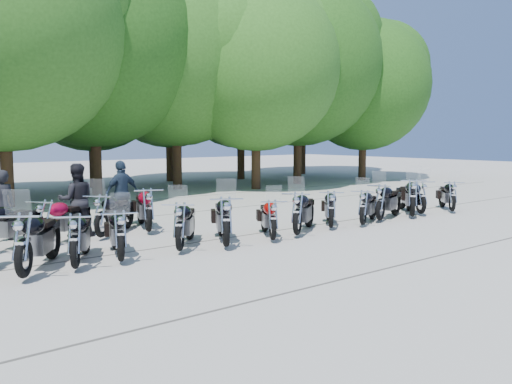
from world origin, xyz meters
TOP-DOWN VIEW (x-y plane):
  - ground at (0.00, 0.00)m, footprint 90.00×90.00m
  - tree_3 at (-3.57, 11.24)m, footprint 8.70×8.70m
  - tree_4 at (0.54, 13.09)m, footprint 9.13×9.13m
  - tree_5 at (4.61, 13.20)m, footprint 9.04×9.04m
  - tree_6 at (7.55, 10.82)m, footprint 8.00×8.00m
  - tree_7 at (11.20, 11.78)m, footprint 8.79×8.79m
  - tree_8 at (15.83, 11.20)m, footprint 7.53×7.53m
  - tree_12 at (1.80, 16.47)m, footprint 7.88×7.88m
  - tree_13 at (6.69, 17.47)m, footprint 8.31×8.31m
  - tree_14 at (10.68, 16.09)m, footprint 8.02×8.02m
  - tree_15 at (16.61, 17.02)m, footprint 9.67×9.67m
  - motorcycle_1 at (-6.12, 0.42)m, footprint 1.98×2.46m
  - motorcycle_2 at (-5.16, 0.54)m, footprint 1.64×2.27m
  - motorcycle_3 at (-4.24, 0.55)m, footprint 1.39×2.27m
  - motorcycle_4 at (-2.81, 0.65)m, footprint 1.97×2.18m
  - motorcycle_5 at (-1.78, 0.38)m, footprint 1.90×2.43m
  - motorcycle_6 at (-0.42, 0.34)m, footprint 1.65×2.09m
  - motorcycle_7 at (0.46, 0.42)m, footprint 2.30×1.92m
  - motorcycle_8 at (1.94, 0.66)m, footprint 1.98×1.99m
  - motorcycle_9 at (2.99, 0.41)m, footprint 2.14×1.58m
  - motorcycle_10 at (4.01, 0.61)m, footprint 2.38×1.47m
  - motorcycle_11 at (5.40, 0.47)m, footprint 2.41×2.12m
  - motorcycle_12 at (6.11, 0.65)m, footprint 1.79×2.29m
  - motorcycle_13 at (7.43, 0.34)m, footprint 1.98×1.93m
  - motorcycle_15 at (-4.87, 3.09)m, footprint 2.16×1.94m
  - motorcycle_16 at (-3.49, 3.23)m, footprint 2.14×2.04m
  - motorcycle_17 at (-2.23, 3.19)m, footprint 1.56×2.53m
  - rider_0 at (-5.41, 4.61)m, footprint 0.69×0.50m
  - rider_1 at (-3.77, 4.09)m, footprint 1.06×0.92m
  - rider_2 at (-2.15, 4.91)m, footprint 1.16×0.65m

SIDE VIEW (x-z plane):
  - ground at x=0.00m, z-range 0.00..0.00m
  - motorcycle_6 at x=-0.42m, z-range 0.00..1.17m
  - motorcycle_9 at x=2.99m, z-range 0.00..1.19m
  - motorcycle_13 at x=7.43m, z-range 0.00..1.20m
  - motorcycle_8 at x=1.94m, z-range 0.00..1.22m
  - motorcycle_3 at x=-4.24m, z-range 0.00..1.23m
  - motorcycle_2 at x=-5.16m, z-range 0.00..1.25m
  - motorcycle_15 at x=-4.87m, z-range 0.00..1.26m
  - motorcycle_4 at x=-2.81m, z-range 0.00..1.28m
  - motorcycle_16 at x=-3.49m, z-range 0.00..1.28m
  - motorcycle_12 at x=6.11m, z-range 0.00..1.28m
  - motorcycle_10 at x=4.01m, z-range 0.00..1.29m
  - motorcycle_7 at x=0.46m, z-range 0.00..1.31m
  - motorcycle_5 at x=-1.78m, z-range 0.00..1.36m
  - motorcycle_17 at x=-2.23m, z-range 0.00..1.37m
  - motorcycle_1 at x=-6.12m, z-range 0.00..1.39m
  - motorcycle_11 at x=5.40m, z-range 0.00..1.40m
  - rider_0 at x=-5.41m, z-range 0.00..1.74m
  - rider_2 at x=-2.15m, z-range 0.00..1.86m
  - rider_1 at x=-3.77m, z-range 0.00..1.86m
  - tree_8 at x=15.83m, z-range 0.85..10.10m
  - tree_12 at x=1.80m, z-range 0.89..10.56m
  - tree_6 at x=7.55m, z-range 0.90..10.72m
  - tree_14 at x=10.68m, z-range 0.91..10.75m
  - tree_13 at x=6.69m, z-range 0.94..11.14m
  - tree_3 at x=-3.57m, z-range 0.98..11.66m
  - tree_7 at x=11.20m, z-range 0.99..11.79m
  - tree_5 at x=4.61m, z-range 1.02..12.12m
  - tree_4 at x=0.54m, z-range 1.03..12.24m
  - tree_15 at x=16.61m, z-range 1.09..12.96m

